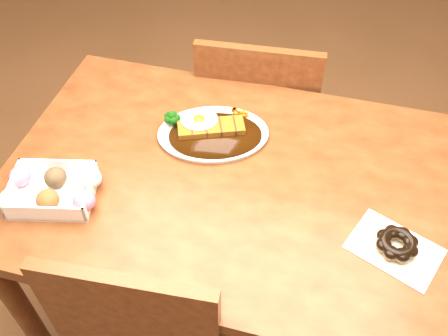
% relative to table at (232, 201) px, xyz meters
% --- Properties ---
extents(ground, '(6.00, 6.00, 0.00)m').
position_rel_table_xyz_m(ground, '(0.00, 0.00, -0.65)').
color(ground, brown).
rests_on(ground, ground).
extents(table, '(1.20, 0.80, 0.75)m').
position_rel_table_xyz_m(table, '(0.00, 0.00, 0.00)').
color(table, '#4E250F').
rests_on(table, ground).
extents(chair_far, '(0.45, 0.45, 0.87)m').
position_rel_table_xyz_m(chair_far, '(-0.03, 0.53, -0.17)').
color(chair_far, '#4E250F').
rests_on(chair_far, ground).
extents(katsu_curry_plate, '(0.36, 0.30, 0.06)m').
position_rel_table_xyz_m(katsu_curry_plate, '(-0.10, 0.14, 0.11)').
color(katsu_curry_plate, white).
rests_on(katsu_curry_plate, table).
extents(donut_box, '(0.25, 0.20, 0.06)m').
position_rel_table_xyz_m(donut_box, '(-0.42, -0.18, 0.13)').
color(donut_box, white).
rests_on(donut_box, table).
extents(pon_de_ring, '(0.24, 0.21, 0.04)m').
position_rel_table_xyz_m(pon_de_ring, '(0.42, -0.12, 0.12)').
color(pon_de_ring, silver).
rests_on(pon_de_ring, table).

